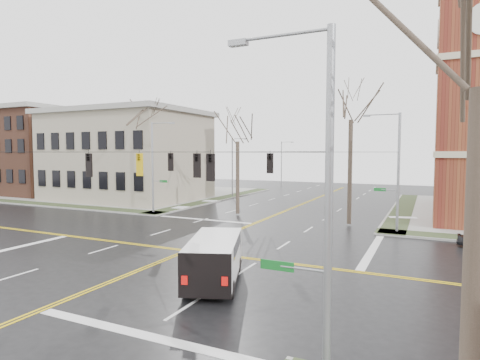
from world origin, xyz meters
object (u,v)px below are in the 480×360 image
at_px(signal_pole_se, 321,204).
at_px(cargo_van, 215,256).
at_px(streetlight_north_b, 282,162).
at_px(tree_nw_far, 149,126).
at_px(signal_pole_nw, 154,165).
at_px(tree_nw_near, 238,137).
at_px(signal_pole_ne, 396,169).
at_px(tree_ne, 351,113).
at_px(streetlight_north_a, 233,165).

distance_m(signal_pole_se, cargo_van, 10.41).
xyz_separation_m(streetlight_north_b, tree_nw_far, (-2.72, -34.54, 4.53)).
distance_m(cargo_van, tree_nw_far, 26.53).
bearing_deg(signal_pole_nw, tree_nw_near, 18.87).
relative_size(signal_pole_ne, tree_nw_far, 0.72).
xyz_separation_m(signal_pole_ne, tree_ne, (-3.71, 1.68, 4.50)).
height_order(tree_nw_near, tree_ne, tree_ne).
relative_size(signal_pole_ne, streetlight_north_a, 1.12).
bearing_deg(tree_nw_near, cargo_van, -67.26).
bearing_deg(tree_nw_far, cargo_van, -45.16).
height_order(streetlight_north_b, tree_ne, tree_ne).
relative_size(tree_nw_near, tree_ne, 0.81).
bearing_deg(signal_pole_se, tree_nw_far, 134.69).
bearing_deg(signal_pole_se, streetlight_north_a, 119.09).
relative_size(signal_pole_nw, streetlight_north_b, 1.12).
height_order(tree_nw_far, tree_nw_near, tree_nw_far).
relative_size(streetlight_north_a, tree_nw_far, 0.64).
height_order(signal_pole_nw, signal_pole_se, same).
relative_size(signal_pole_nw, tree_ne, 0.69).
bearing_deg(tree_nw_near, streetlight_north_a, 117.96).
height_order(signal_pole_nw, streetlight_north_b, signal_pole_nw).
distance_m(signal_pole_ne, tree_ne, 6.07).
bearing_deg(cargo_van, streetlight_north_b, 85.11).
distance_m(signal_pole_ne, signal_pole_nw, 22.64).
bearing_deg(signal_pole_nw, signal_pole_ne, 0.00).
bearing_deg(tree_nw_far, signal_pole_ne, -4.54).
height_order(streetlight_north_b, cargo_van, streetlight_north_b).
xyz_separation_m(signal_pole_se, tree_ne, (-3.71, 24.68, 4.50)).
relative_size(signal_pole_nw, signal_pole_se, 1.00).
bearing_deg(signal_pole_nw, cargo_van, -45.34).
relative_size(streetlight_north_b, tree_nw_far, 0.64).
xyz_separation_m(tree_nw_far, tree_nw_near, (10.03, 0.77, -1.31)).
relative_size(signal_pole_se, tree_nw_far, 0.72).
bearing_deg(signal_pole_nw, streetlight_north_b, 88.95).
xyz_separation_m(streetlight_north_a, tree_nw_far, (-2.72, -14.54, 4.53)).
height_order(signal_pole_se, cargo_van, signal_pole_se).
distance_m(cargo_van, tree_ne, 19.76).
relative_size(streetlight_north_b, tree_ne, 0.61).
distance_m(streetlight_north_b, tree_ne, 39.63).
height_order(streetlight_north_b, tree_nw_near, tree_nw_near).
height_order(cargo_van, tree_nw_near, tree_nw_near).
relative_size(streetlight_north_b, cargo_van, 1.33).
bearing_deg(tree_ne, cargo_van, -99.88).
relative_size(signal_pole_nw, cargo_van, 1.50).
relative_size(signal_pole_ne, cargo_van, 1.50).
xyz_separation_m(signal_pole_se, cargo_van, (-6.80, 6.97, -3.68)).
distance_m(signal_pole_ne, cargo_van, 17.80).
distance_m(signal_pole_nw, cargo_van, 22.84).
height_order(signal_pole_ne, streetlight_north_a, signal_pole_ne).
relative_size(streetlight_north_a, streetlight_north_b, 1.00).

